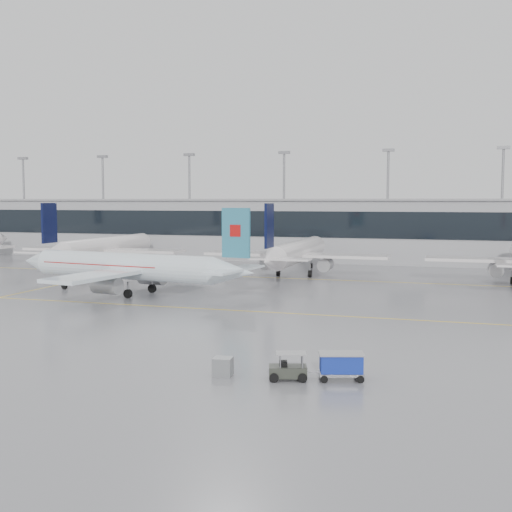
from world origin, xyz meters
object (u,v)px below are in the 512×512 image
(baggage_cart, at_px, (341,364))
(gse_unit, at_px, (223,367))
(air_canada_jet, at_px, (132,267))
(baggage_tug, at_px, (288,370))

(baggage_cart, bearing_deg, gse_unit, 173.56)
(air_canada_jet, height_order, gse_unit, air_canada_jet)
(air_canada_jet, height_order, baggage_tug, air_canada_jet)
(air_canada_jet, distance_m, baggage_tug, 43.29)
(baggage_tug, bearing_deg, gse_unit, 168.48)
(baggage_cart, distance_m, gse_unit, 8.13)
(gse_unit, bearing_deg, baggage_cart, 4.34)
(baggage_tug, xyz_separation_m, gse_unit, (-4.54, -0.40, -0.01))
(baggage_tug, height_order, gse_unit, baggage_tug)
(air_canada_jet, relative_size, gse_unit, 27.83)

